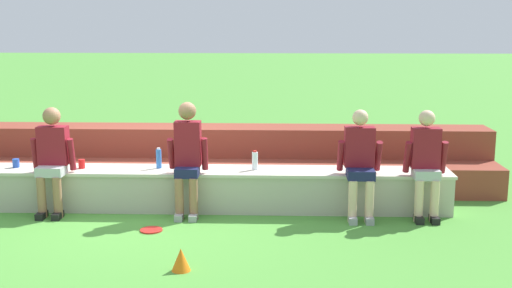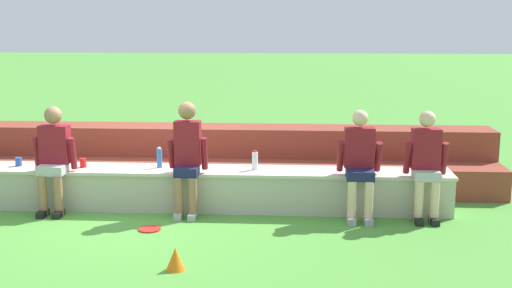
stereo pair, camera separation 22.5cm
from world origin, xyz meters
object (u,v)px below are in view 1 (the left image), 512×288
(person_far_left, at_px, (52,157))
(water_bottle_near_right, at_px, (255,161))
(person_center, at_px, (360,161))
(frisbee, at_px, (151,230))
(plastic_cup_middle, at_px, (82,164))
(water_bottle_near_left, at_px, (159,158))
(person_right_of_center, at_px, (426,161))
(plastic_cup_right_end, at_px, (16,163))
(sports_cone, at_px, (181,260))
(person_left_of_center, at_px, (187,155))

(person_far_left, bearing_deg, water_bottle_near_right, 6.75)
(person_center, distance_m, frisbee, 2.72)
(plastic_cup_middle, relative_size, frisbee, 0.45)
(person_far_left, distance_m, water_bottle_near_left, 1.35)
(person_center, bearing_deg, water_bottle_near_right, 167.24)
(person_right_of_center, xyz_separation_m, water_bottle_near_left, (-3.43, 0.37, -0.07))
(person_right_of_center, height_order, frisbee, person_right_of_center)
(frisbee, bearing_deg, plastic_cup_right_end, 153.92)
(sports_cone, bearing_deg, plastic_cup_middle, 127.04)
(person_far_left, xyz_separation_m, plastic_cup_middle, (0.28, 0.30, -0.16))
(water_bottle_near_right, height_order, frisbee, water_bottle_near_right)
(person_center, bearing_deg, water_bottle_near_left, 172.38)
(person_center, distance_m, water_bottle_near_right, 1.37)
(person_left_of_center, relative_size, sports_cone, 6.24)
(sports_cone, bearing_deg, frisbee, 113.93)
(water_bottle_near_right, distance_m, plastic_cup_middle, 2.30)
(person_left_of_center, bearing_deg, plastic_cup_right_end, 172.11)
(person_right_of_center, bearing_deg, plastic_cup_middle, 175.88)
(person_left_of_center, height_order, plastic_cup_middle, person_left_of_center)
(person_left_of_center, distance_m, person_center, 2.18)
(water_bottle_near_left, bearing_deg, person_right_of_center, -6.22)
(plastic_cup_right_end, bearing_deg, frisbee, -26.08)
(person_right_of_center, distance_m, plastic_cup_right_end, 5.35)
(person_left_of_center, xyz_separation_m, person_right_of_center, (2.99, -0.02, -0.05))
(person_left_of_center, distance_m, frisbee, 1.08)
(water_bottle_near_left, xyz_separation_m, sports_cone, (0.62, -2.22, -0.55))
(plastic_cup_right_end, bearing_deg, person_right_of_center, -3.71)
(water_bottle_near_right, bearing_deg, water_bottle_near_left, 177.89)
(water_bottle_near_right, height_order, water_bottle_near_left, water_bottle_near_left)
(person_far_left, distance_m, plastic_cup_right_end, 0.71)
(water_bottle_near_left, bearing_deg, water_bottle_near_right, -2.11)
(person_far_left, height_order, person_left_of_center, person_left_of_center)
(person_far_left, bearing_deg, plastic_cup_right_end, 151.97)
(person_center, xyz_separation_m, plastic_cup_right_end, (-4.52, 0.32, -0.14))
(person_center, height_order, plastic_cup_right_end, person_center)
(person_right_of_center, bearing_deg, water_bottle_near_right, 171.36)
(water_bottle_near_left, bearing_deg, person_far_left, -164.85)
(person_far_left, relative_size, person_center, 1.01)
(water_bottle_near_right, xyz_separation_m, plastic_cup_right_end, (-3.19, 0.02, -0.06))
(person_far_left, xyz_separation_m, water_bottle_near_right, (2.58, 0.31, -0.10))
(person_center, distance_m, water_bottle_near_left, 2.63)
(plastic_cup_middle, distance_m, frisbee, 1.56)
(person_center, relative_size, water_bottle_near_left, 4.98)
(plastic_cup_right_end, distance_m, frisbee, 2.29)
(person_left_of_center, height_order, person_right_of_center, person_left_of_center)
(person_center, distance_m, sports_cone, 2.80)
(person_far_left, height_order, sports_cone, person_far_left)
(plastic_cup_right_end, xyz_separation_m, plastic_cup_middle, (0.89, -0.03, 0.00))
(person_right_of_center, height_order, sports_cone, person_right_of_center)
(person_right_of_center, relative_size, water_bottle_near_right, 5.33)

